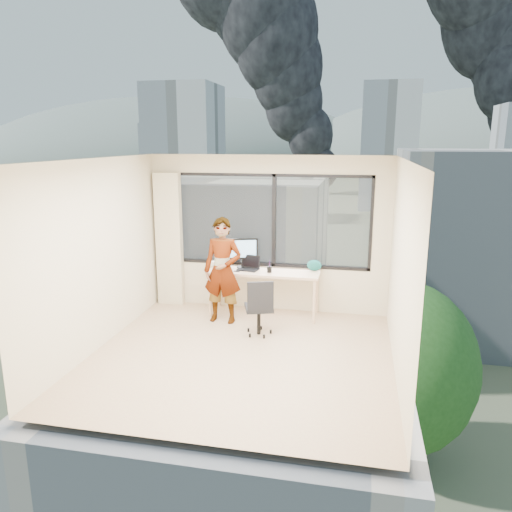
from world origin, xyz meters
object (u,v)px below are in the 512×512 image
(desk, at_px, (264,292))
(laptop, at_px, (248,264))
(chair, at_px, (259,306))
(person, at_px, (223,271))
(monitor, at_px, (243,253))
(game_console, at_px, (221,263))
(handbag, at_px, (314,265))

(desk, distance_m, laptop, 0.55)
(chair, height_order, person, person)
(monitor, bearing_deg, person, -126.47)
(desk, bearing_deg, person, -142.32)
(desk, xyz_separation_m, chair, (0.09, -0.87, 0.07))
(desk, relative_size, person, 1.08)
(laptop, bearing_deg, game_console, 166.99)
(game_console, xyz_separation_m, laptop, (0.53, -0.23, 0.07))
(monitor, relative_size, game_console, 1.73)
(desk, distance_m, chair, 0.87)
(chair, bearing_deg, desk, 77.19)
(laptop, bearing_deg, handbag, 19.61)
(chair, xyz_separation_m, game_console, (-0.89, 1.08, 0.34))
(chair, xyz_separation_m, handbag, (0.71, 1.03, 0.40))
(chair, height_order, laptop, laptop)
(monitor, bearing_deg, game_console, 148.97)
(chair, bearing_deg, handbag, 36.77)
(game_console, distance_m, laptop, 0.58)
(game_console, relative_size, handbag, 1.24)
(handbag, bearing_deg, monitor, -159.44)
(person, bearing_deg, handbag, 27.05)
(monitor, distance_m, handbag, 1.20)
(monitor, relative_size, handbag, 2.15)
(person, bearing_deg, desk, 40.89)
(chair, relative_size, handbag, 3.77)
(desk, distance_m, game_console, 0.92)
(handbag, bearing_deg, person, -137.59)
(desk, height_order, person, person)
(desk, bearing_deg, monitor, 162.83)
(desk, xyz_separation_m, laptop, (-0.27, -0.01, 0.48))
(desk, height_order, game_console, game_console)
(monitor, height_order, laptop, monitor)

